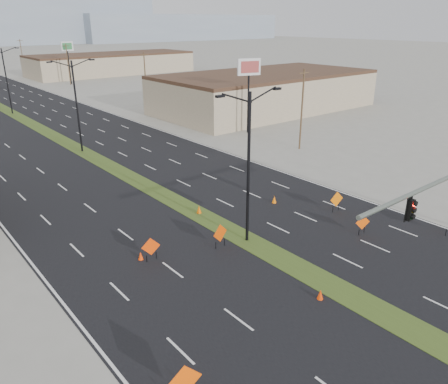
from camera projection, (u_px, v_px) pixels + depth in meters
ground at (414, 331)px, 21.03m from camera, size 600.00×600.00×0.00m
building_se_near at (266, 93)px, 72.45m from camera, size 36.00×18.00×5.50m
building_se_far at (112, 64)px, 121.67m from camera, size 44.00×16.00×5.00m
mesa_east at (178, 27)px, 332.54m from camera, size 160.00×50.00×18.00m
streetlight_0 at (248, 165)px, 27.68m from camera, size 5.15×0.24×10.02m
streetlight_1 at (77, 104)px, 47.83m from camera, size 5.15×0.24×10.02m
streetlight_2 at (6, 79)px, 67.97m from camera, size 5.15×0.24×10.02m
utility_pole_0 at (302, 109)px, 49.10m from camera, size 1.60×0.20×9.00m
utility_pole_1 at (145, 79)px, 74.28m from camera, size 1.60×0.20×9.00m
utility_pole_2 at (68, 64)px, 99.46m from camera, size 1.60×0.20×9.00m
utility_pole_3 at (22, 55)px, 124.64m from camera, size 1.60×0.20×9.00m
construction_sign_0 at (185, 381)px, 16.70m from camera, size 1.34×0.40×1.84m
construction_sign_1 at (151, 247)px, 26.87m from camera, size 1.14×0.37×1.57m
construction_sign_2 at (220, 234)px, 28.42m from camera, size 1.24×0.23×1.67m
construction_sign_3 at (363, 223)px, 30.27m from camera, size 1.01×0.47×1.44m
construction_sign_4 at (337, 200)px, 33.87m from camera, size 1.21×0.28×1.63m
cone_0 at (320, 295)px, 23.32m from camera, size 0.38×0.38×0.58m
cone_1 at (199, 210)px, 33.68m from camera, size 0.50×0.50×0.67m
cone_2 at (274, 199)px, 35.63m from camera, size 0.41×0.41×0.62m
cone_3 at (141, 256)px, 27.19m from camera, size 0.44×0.44×0.55m
pole_sign_east_near at (249, 73)px, 55.45m from camera, size 3.05×1.28×9.49m
pole_sign_east_far at (67, 49)px, 99.72m from camera, size 3.08×1.07×9.47m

